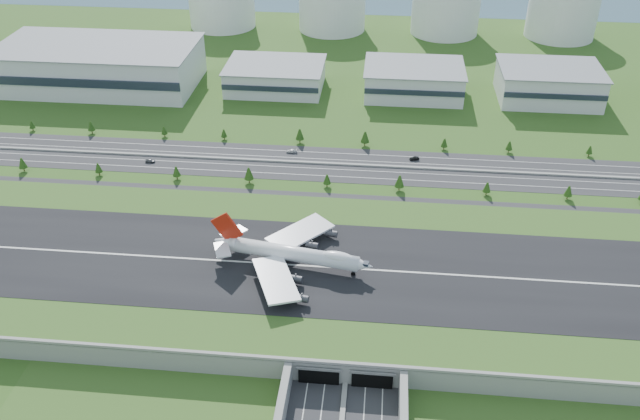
# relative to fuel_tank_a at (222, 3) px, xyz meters

# --- Properties ---
(ground) EXTENTS (1200.00, 1200.00, 0.00)m
(ground) POSITION_rel_fuel_tank_a_xyz_m (120.00, -310.00, -17.50)
(ground) COLOR #285319
(ground) RESTS_ON ground
(airfield_deck) EXTENTS (520.00, 100.00, 9.20)m
(airfield_deck) POSITION_rel_fuel_tank_a_xyz_m (120.00, -310.09, -13.38)
(airfield_deck) COLOR gray
(airfield_deck) RESTS_ON ground
(north_expressway) EXTENTS (560.00, 36.00, 0.12)m
(north_expressway) POSITION_rel_fuel_tank_a_xyz_m (120.00, -215.00, -17.44)
(north_expressway) COLOR #28282B
(north_expressway) RESTS_ON ground
(tree_row) EXTENTS (500.65, 48.62, 8.40)m
(tree_row) POSITION_rel_fuel_tank_a_xyz_m (126.80, -215.71, -12.92)
(tree_row) COLOR #3D2819
(tree_row) RESTS_ON ground
(hangar_west) EXTENTS (120.00, 60.00, 25.00)m
(hangar_west) POSITION_rel_fuel_tank_a_xyz_m (-50.00, -125.00, -5.00)
(hangar_west) COLOR silver
(hangar_west) RESTS_ON ground
(hangar_mid_a) EXTENTS (58.00, 42.00, 15.00)m
(hangar_mid_a) POSITION_rel_fuel_tank_a_xyz_m (60.00, -120.00, -10.00)
(hangar_mid_a) COLOR silver
(hangar_mid_a) RESTS_ON ground
(hangar_mid_b) EXTENTS (58.00, 42.00, 17.00)m
(hangar_mid_b) POSITION_rel_fuel_tank_a_xyz_m (145.00, -120.00, -9.00)
(hangar_mid_b) COLOR silver
(hangar_mid_b) RESTS_ON ground
(hangar_mid_c) EXTENTS (58.00, 42.00, 19.00)m
(hangar_mid_c) POSITION_rel_fuel_tank_a_xyz_m (225.00, -120.00, -8.00)
(hangar_mid_c) COLOR silver
(hangar_mid_c) RESTS_ON ground
(fuel_tank_a) EXTENTS (50.00, 50.00, 35.00)m
(fuel_tank_a) POSITION_rel_fuel_tank_a_xyz_m (0.00, 0.00, 0.00)
(fuel_tank_a) COLOR white
(fuel_tank_a) RESTS_ON ground
(fuel_tank_b) EXTENTS (50.00, 50.00, 35.00)m
(fuel_tank_b) POSITION_rel_fuel_tank_a_xyz_m (85.00, 0.00, 0.00)
(fuel_tank_b) COLOR white
(fuel_tank_b) RESTS_ON ground
(fuel_tank_c) EXTENTS (50.00, 50.00, 35.00)m
(fuel_tank_c) POSITION_rel_fuel_tank_a_xyz_m (170.00, 0.00, 0.00)
(fuel_tank_c) COLOR white
(fuel_tank_c) RESTS_ON ground
(fuel_tank_d) EXTENTS (50.00, 50.00, 35.00)m
(fuel_tank_d) POSITION_rel_fuel_tank_a_xyz_m (255.00, 0.00, 0.00)
(fuel_tank_d) COLOR white
(fuel_tank_d) RESTS_ON ground
(boeing_747) EXTENTS (62.56, 58.68, 19.46)m
(boeing_747) POSITION_rel_fuel_tank_a_xyz_m (96.25, -309.85, -3.96)
(boeing_747) COLOR white
(boeing_747) RESTS_ON airfield_deck
(car_4) EXTENTS (4.92, 1.98, 1.68)m
(car_4) POSITION_rel_fuel_tank_a_xyz_m (11.99, -222.15, -16.54)
(car_4) COLOR #595A5E
(car_4) RESTS_ON ground
(car_5) EXTENTS (5.16, 2.99, 1.61)m
(car_5) POSITION_rel_fuel_tank_a_xyz_m (144.58, -206.39, -16.58)
(car_5) COLOR black
(car_5) RESTS_ON ground
(car_7) EXTENTS (5.79, 2.65, 1.64)m
(car_7) POSITION_rel_fuel_tank_a_xyz_m (81.46, -204.52, -16.56)
(car_7) COLOR silver
(car_7) RESTS_ON ground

